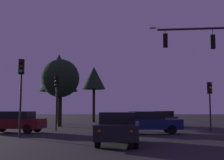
# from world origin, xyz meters

# --- Properties ---
(ground_plane) EXTENTS (168.00, 168.00, 0.00)m
(ground_plane) POSITION_xyz_m (0.00, 24.50, 0.00)
(ground_plane) COLOR black
(ground_plane) RESTS_ON ground
(traffic_signal_mast_arm) EXTENTS (5.65, 0.51, 7.24)m
(traffic_signal_mast_arm) POSITION_xyz_m (5.18, 13.96, 5.00)
(traffic_signal_mast_arm) COLOR #232326
(traffic_signal_mast_arm) RESTS_ON ground
(traffic_light_corner_left) EXTENTS (0.37, 0.39, 3.79)m
(traffic_light_corner_left) POSITION_xyz_m (6.09, 18.72, 2.70)
(traffic_light_corner_left) COLOR #232326
(traffic_light_corner_left) RESTS_ON ground
(traffic_light_corner_right) EXTENTS (0.37, 0.39, 4.29)m
(traffic_light_corner_right) POSITION_xyz_m (-5.87, 17.87, 3.04)
(traffic_light_corner_right) COLOR #232326
(traffic_light_corner_right) RESTS_ON ground
(traffic_light_far_side) EXTENTS (0.33, 0.37, 4.64)m
(traffic_light_far_side) POSITION_xyz_m (-6.53, 12.02, 3.27)
(traffic_light_far_side) COLOR #232326
(traffic_light_far_side) RESTS_ON ground
(car_nearside_lane) EXTENTS (1.95, 4.63, 1.52)m
(car_nearside_lane) POSITION_xyz_m (-0.56, 9.05, 0.80)
(car_nearside_lane) COLOR black
(car_nearside_lane) RESTS_ON ground
(car_crossing_left) EXTENTS (4.68, 2.10, 1.52)m
(car_crossing_left) POSITION_xyz_m (1.07, 15.67, 0.80)
(car_crossing_left) COLOR #0F1947
(car_crossing_left) RESTS_ON ground
(car_crossing_right) EXTENTS (4.39, 2.19, 1.52)m
(car_crossing_right) POSITION_xyz_m (-8.33, 15.88, 0.79)
(car_crossing_right) COLOR #4C0F0F
(car_crossing_right) RESTS_ON ground
(car_far_lane) EXTENTS (2.24, 4.50, 1.52)m
(car_far_lane) POSITION_xyz_m (3.02, 24.43, 0.80)
(car_far_lane) COLOR #232328
(car_far_lane) RESTS_ON ground
(tree_behind_sign) EXTENTS (4.43, 4.43, 8.18)m
(tree_behind_sign) POSITION_xyz_m (-8.62, 29.59, 5.97)
(tree_behind_sign) COLOR black
(tree_behind_sign) RESTS_ON ground
(tree_left_far) EXTENTS (3.80, 3.80, 6.65)m
(tree_left_far) POSITION_xyz_m (-7.10, 24.12, 4.73)
(tree_left_far) COLOR black
(tree_left_far) RESTS_ON ground
(tree_right_cluster) EXTENTS (3.08, 3.08, 7.36)m
(tree_right_cluster) POSITION_xyz_m (-5.10, 34.53, 5.79)
(tree_right_cluster) COLOR black
(tree_right_cluster) RESTS_ON ground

